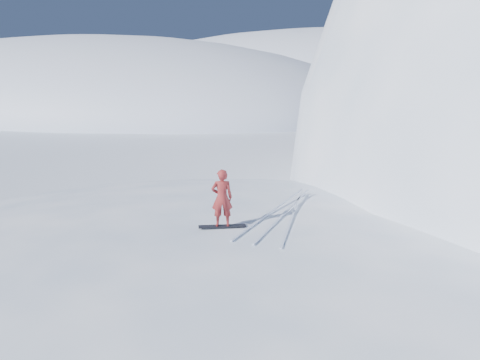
# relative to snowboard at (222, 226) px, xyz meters

# --- Properties ---
(near_ridge) EXTENTS (36.00, 28.00, 4.80)m
(near_ridge) POSITION_rel_snowboard_xyz_m (3.28, 0.08, -2.41)
(near_ridge) COLOR white
(near_ridge) RESTS_ON ground
(far_ridge_a) EXTENTS (120.00, 70.00, 28.00)m
(far_ridge_a) POSITION_rel_snowboard_xyz_m (-67.72, 57.08, -2.41)
(far_ridge_a) COLOR white
(far_ridge_a) RESTS_ON ground
(far_ridge_c) EXTENTS (140.00, 90.00, 36.00)m
(far_ridge_c) POSITION_rel_snowboard_xyz_m (-37.72, 107.08, -2.41)
(far_ridge_c) COLOR white
(far_ridge_c) RESTS_ON ground
(wind_bumps) EXTENTS (16.00, 14.40, 1.00)m
(wind_bumps) POSITION_rel_snowboard_xyz_m (1.72, -0.80, -2.41)
(wind_bumps) COLOR white
(wind_bumps) RESTS_ON ground
(snowboard) EXTENTS (1.19, 0.93, 0.02)m
(snowboard) POSITION_rel_snowboard_xyz_m (0.00, 0.00, 0.00)
(snowboard) COLOR black
(snowboard) RESTS_ON near_ridge
(snowboarder) EXTENTS (0.68, 0.63, 1.56)m
(snowboarder) POSITION_rel_snowboard_xyz_m (0.00, 0.00, 0.79)
(snowboarder) COLOR maroon
(snowboarder) RESTS_ON snowboard
(board_tracks) EXTENTS (1.85, 5.98, 0.04)m
(board_tracks) POSITION_rel_snowboard_xyz_m (0.90, 2.11, 0.01)
(board_tracks) COLOR silver
(board_tracks) RESTS_ON ground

